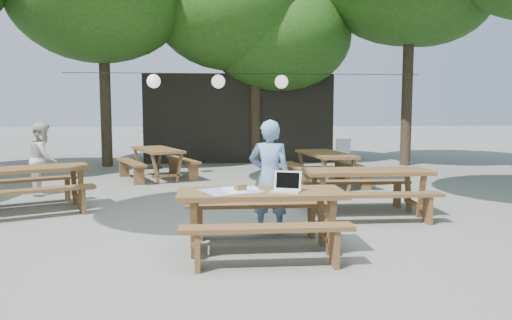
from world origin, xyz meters
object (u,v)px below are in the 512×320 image
object	(u,v)px
woman	(270,177)
plastic_chair	(346,163)
picnic_table_nw	(28,189)
second_person	(43,159)
main_picnic_table	(261,220)

from	to	relation	value
woman	plastic_chair	size ratio (longest dim) A/B	1.76
woman	picnic_table_nw	bearing A→B (deg)	-11.20
woman	second_person	size ratio (longest dim) A/B	1.10
main_picnic_table	picnic_table_nw	world-z (taller)	same
woman	plastic_chair	xyz separation A→B (m)	(2.86, 6.46, -0.54)
main_picnic_table	second_person	bearing A→B (deg)	131.88
picnic_table_nw	woman	world-z (taller)	woman
second_person	plastic_chair	size ratio (longest dim) A/B	1.61
picnic_table_nw	woman	xyz separation A→B (m)	(3.89, -1.83, 0.40)
main_picnic_table	second_person	distance (m)	5.97
picnic_table_nw	main_picnic_table	bearing A→B (deg)	-62.15
plastic_chair	main_picnic_table	bearing A→B (deg)	-126.90
main_picnic_table	plastic_chair	world-z (taller)	plastic_chair
picnic_table_nw	plastic_chair	size ratio (longest dim) A/B	2.67
main_picnic_table	picnic_table_nw	distance (m)	4.57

